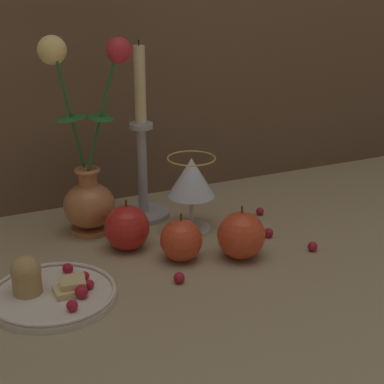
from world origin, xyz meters
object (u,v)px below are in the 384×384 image
vase (88,174)px  candlestick (142,164)px  wine_glass (191,180)px  plate_with_pastries (49,290)px  apple_beside_vase (181,240)px  apple_at_table_edge (127,228)px  apple_near_glass (241,235)px

vase → candlestick: (0.11, 0.03, -0.00)m
candlestick → wine_glass: bearing=-56.0°
plate_with_pastries → candlestick: candlestick is taller
plate_with_pastries → apple_beside_vase: (0.23, 0.04, 0.02)m
wine_glass → apple_at_table_edge: bearing=-166.8°
vase → candlestick: 0.12m
apple_near_glass → apple_beside_vase: bearing=160.6°
apple_at_table_edge → wine_glass: bearing=13.2°
vase → candlestick: bearing=12.7°
candlestick → apple_near_glass: (0.09, -0.23, -0.07)m
vase → apple_beside_vase: bearing=-58.8°
plate_with_pastries → apple_at_table_edge: (0.16, 0.12, 0.02)m
vase → wine_glass: size_ratio=2.56×
wine_glass → apple_at_table_edge: 0.15m
vase → wine_glass: bearing=-20.5°
apple_at_table_edge → candlestick: bearing=58.4°
wine_glass → apple_beside_vase: wine_glass is taller
apple_near_glass → apple_at_table_edge: size_ratio=1.02×
apple_near_glass → vase: bearing=134.0°
candlestick → apple_beside_vase: candlestick is taller
apple_beside_vase → apple_near_glass: 0.10m
apple_beside_vase → apple_near_glass: (0.09, -0.03, 0.00)m
plate_with_pastries → apple_near_glass: apple_near_glass is taller
vase → apple_beside_vase: (0.11, -0.17, -0.08)m
plate_with_pastries → apple_near_glass: (0.32, 0.00, 0.03)m
wine_glass → apple_near_glass: (0.03, -0.14, -0.06)m
candlestick → plate_with_pastries: bearing=-135.0°
vase → apple_at_table_edge: bearing=-68.6°
vase → plate_with_pastries: bearing=-120.4°
vase → plate_with_pastries: size_ratio=1.88×
vase → wine_glass: 0.19m
wine_glass → apple_beside_vase: (-0.07, -0.11, -0.06)m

